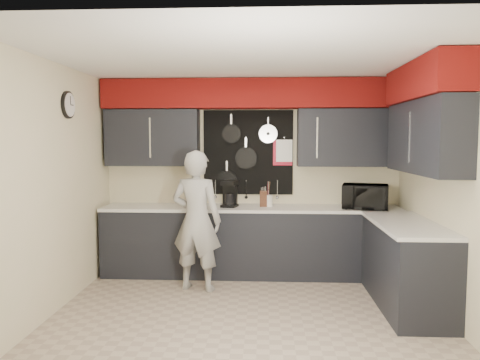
# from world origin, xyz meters

# --- Properties ---
(ground) EXTENTS (4.00, 4.00, 0.00)m
(ground) POSITION_xyz_m (0.00, 0.00, 0.00)
(ground) COLOR tan
(ground) RESTS_ON ground
(back_wall_assembly) EXTENTS (4.00, 0.36, 2.60)m
(back_wall_assembly) POSITION_xyz_m (0.01, 1.60, 2.01)
(back_wall_assembly) COLOR beige
(back_wall_assembly) RESTS_ON ground
(right_wall_assembly) EXTENTS (0.36, 3.50, 2.60)m
(right_wall_assembly) POSITION_xyz_m (1.85, 0.26, 1.94)
(right_wall_assembly) COLOR beige
(right_wall_assembly) RESTS_ON ground
(left_wall_assembly) EXTENTS (0.05, 3.50, 2.60)m
(left_wall_assembly) POSITION_xyz_m (-1.99, 0.02, 1.33)
(left_wall_assembly) COLOR beige
(left_wall_assembly) RESTS_ON ground
(base_cabinets) EXTENTS (3.95, 2.20, 0.92)m
(base_cabinets) POSITION_xyz_m (0.49, 1.13, 0.46)
(base_cabinets) COLOR black
(base_cabinets) RESTS_ON ground
(microwave) EXTENTS (0.64, 0.50, 0.31)m
(microwave) POSITION_xyz_m (1.46, 1.34, 1.08)
(microwave) COLOR black
(microwave) RESTS_ON base_cabinets
(knife_block) EXTENTS (0.10, 0.10, 0.21)m
(knife_block) POSITION_xyz_m (0.16, 1.46, 1.02)
(knife_block) COLOR #391D12
(knife_block) RESTS_ON base_cabinets
(utensil_crock) EXTENTS (0.12, 0.12, 0.15)m
(utensil_crock) POSITION_xyz_m (0.22, 1.48, 1.00)
(utensil_crock) COLOR white
(utensil_crock) RESTS_ON base_cabinets
(coffee_maker) EXTENTS (0.23, 0.27, 0.35)m
(coffee_maker) POSITION_xyz_m (-0.28, 1.44, 1.10)
(coffee_maker) COLOR black
(coffee_maker) RESTS_ON base_cabinets
(person) EXTENTS (0.69, 0.53, 1.68)m
(person) POSITION_xyz_m (-0.63, 0.81, 0.84)
(person) COLOR #9B9C99
(person) RESTS_ON ground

